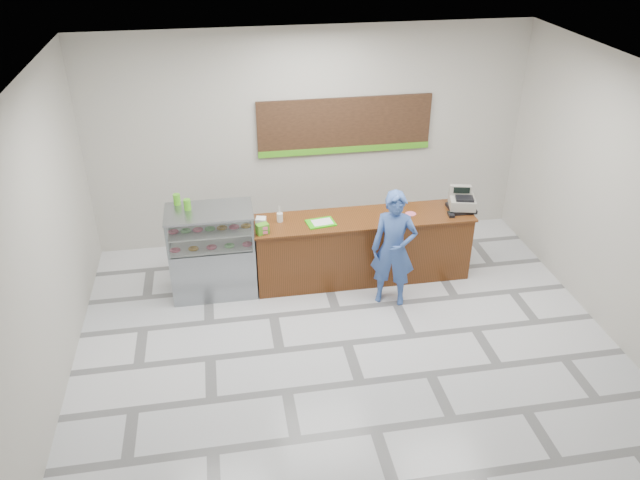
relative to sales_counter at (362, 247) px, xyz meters
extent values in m
plane|color=silver|center=(-0.55, -1.55, -0.52)|extent=(7.00, 7.00, 0.00)
plane|color=#BCB7AC|center=(-0.55, 1.45, 1.23)|extent=(7.00, 0.00, 7.00)
plane|color=silver|center=(-0.55, -1.55, 2.98)|extent=(7.00, 7.00, 0.00)
cube|color=#612C13|center=(0.00, 0.00, -0.02)|extent=(3.20, 0.70, 1.00)
cube|color=#612C13|center=(0.00, 0.00, 0.50)|extent=(3.26, 0.76, 0.03)
cube|color=gray|center=(-2.22, 0.00, -0.12)|extent=(1.20, 0.70, 0.80)
cube|color=white|center=(-2.22, 0.00, 0.53)|extent=(1.20, 0.70, 0.50)
cube|color=gray|center=(-2.22, 0.00, 0.80)|extent=(1.22, 0.72, 0.03)
cube|color=silver|center=(-2.22, 0.00, 0.30)|extent=(1.14, 0.64, 0.02)
cube|color=silver|center=(-2.22, 0.00, 0.54)|extent=(1.14, 0.64, 0.02)
torus|color=#F16686|center=(-2.72, -0.10, 0.34)|extent=(0.15, 0.15, 0.05)
torus|color=#B68129|center=(-2.47, -0.10, 0.34)|extent=(0.15, 0.15, 0.05)
torus|color=#F16686|center=(-2.22, -0.10, 0.34)|extent=(0.15, 0.15, 0.05)
torus|color=#7BD072|center=(-1.97, -0.10, 0.34)|extent=(0.15, 0.15, 0.05)
torus|color=#F16686|center=(-1.72, -0.10, 0.34)|extent=(0.15, 0.15, 0.05)
torus|color=#F16686|center=(-2.72, 0.05, 0.58)|extent=(0.15, 0.15, 0.05)
torus|color=#7BD072|center=(-2.55, 0.05, 0.58)|extent=(0.15, 0.15, 0.05)
torus|color=#F16686|center=(-2.39, 0.05, 0.58)|extent=(0.15, 0.15, 0.05)
torus|color=#7BD072|center=(-2.22, 0.05, 0.58)|extent=(0.15, 0.15, 0.05)
torus|color=#B68129|center=(-2.05, 0.05, 0.58)|extent=(0.15, 0.15, 0.05)
torus|color=#F16686|center=(-1.89, 0.05, 0.58)|extent=(0.15, 0.15, 0.05)
torus|color=#B68129|center=(-1.72, 0.05, 0.58)|extent=(0.15, 0.15, 0.05)
cube|color=black|center=(0.00, 1.41, 1.43)|extent=(2.80, 0.05, 0.90)
cube|color=#4BA61D|center=(0.00, 1.38, 1.03)|extent=(2.80, 0.02, 0.10)
cube|color=black|center=(1.50, -0.01, 0.54)|extent=(0.37, 0.37, 0.06)
cube|color=gray|center=(1.50, -0.01, 0.64)|extent=(0.45, 0.46, 0.15)
cube|color=black|center=(1.50, -0.09, 0.73)|extent=(0.29, 0.24, 0.04)
cube|color=gray|center=(1.50, 0.10, 0.79)|extent=(0.33, 0.16, 0.15)
cube|color=black|center=(1.50, 0.05, 0.81)|extent=(0.24, 0.07, 0.09)
cube|color=black|center=(1.28, -0.17, 0.53)|extent=(0.10, 0.17, 0.04)
cube|color=#31D00F|center=(-0.65, -0.08, 0.52)|extent=(0.43, 0.34, 0.02)
cube|color=white|center=(-0.63, -0.08, 0.54)|extent=(0.31, 0.24, 0.00)
cube|color=white|center=(-1.50, 0.00, 0.57)|extent=(0.17, 0.17, 0.12)
cylinder|color=silver|center=(-1.22, 0.08, 0.58)|extent=(0.09, 0.09, 0.13)
cube|color=#4BA61D|center=(-1.50, -0.24, 0.59)|extent=(0.20, 0.16, 0.15)
cylinder|color=#F16686|center=(0.72, -0.01, 0.52)|extent=(0.16, 0.16, 0.00)
cylinder|color=#4BA61D|center=(-2.65, 0.27, 0.89)|extent=(0.10, 0.10, 0.16)
cylinder|color=#4BA61D|center=(-2.50, 0.08, 0.89)|extent=(0.10, 0.10, 0.15)
imported|color=#3758A2|center=(0.28, -0.68, 0.34)|extent=(0.73, 0.61, 1.72)
camera|label=1|loc=(-2.00, -7.88, 4.73)|focal=35.00mm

